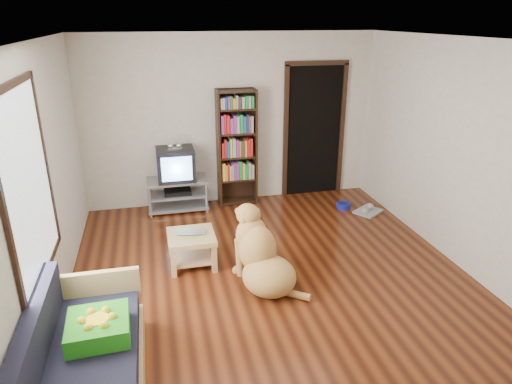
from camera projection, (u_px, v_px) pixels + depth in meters
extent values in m
plane|color=#5D280F|center=(272.00, 278.00, 5.22)|extent=(5.00, 5.00, 0.00)
plane|color=white|center=(276.00, 40.00, 4.28)|extent=(5.00, 5.00, 0.00)
plane|color=beige|center=(231.00, 120.00, 7.02)|extent=(4.50, 0.00, 4.50)
plane|color=beige|center=(395.00, 313.00, 2.48)|extent=(4.50, 0.00, 4.50)
plane|color=beige|center=(43.00, 188.00, 4.27)|extent=(0.00, 5.00, 5.00)
plane|color=beige|center=(463.00, 157.00, 5.23)|extent=(0.00, 5.00, 5.00)
cube|color=green|center=(99.00, 327.00, 3.62)|extent=(0.50, 0.50, 0.16)
imported|color=silver|center=(191.00, 235.00, 5.34)|extent=(0.36, 0.26, 0.03)
cylinder|color=navy|center=(344.00, 205.00, 7.12)|extent=(0.22, 0.22, 0.08)
cube|color=gray|center=(368.00, 211.00, 6.96)|extent=(0.51, 0.49, 0.03)
cube|color=white|center=(29.00, 186.00, 3.75)|extent=(0.02, 1.30, 1.60)
cube|color=black|center=(10.00, 85.00, 3.45)|extent=(0.03, 1.42, 0.06)
cube|color=black|center=(46.00, 273.00, 4.05)|extent=(0.03, 1.42, 0.06)
cube|color=black|center=(6.00, 221.00, 3.11)|extent=(0.03, 0.06, 1.70)
cube|color=black|center=(45.00, 161.00, 4.39)|extent=(0.03, 0.06, 1.70)
cube|color=black|center=(314.00, 132.00, 7.38)|extent=(0.90, 0.02, 2.10)
cube|color=black|center=(286.00, 134.00, 7.27)|extent=(0.07, 0.05, 2.14)
cube|color=black|center=(342.00, 130.00, 7.47)|extent=(0.07, 0.05, 2.14)
cube|color=black|center=(317.00, 63.00, 6.98)|extent=(1.03, 0.05, 0.07)
cube|color=#99999E|center=(177.00, 180.00, 6.90)|extent=(0.90, 0.45, 0.04)
cube|color=#99999E|center=(178.00, 194.00, 6.98)|extent=(0.86, 0.42, 0.03)
cube|color=#99999E|center=(178.00, 206.00, 7.05)|extent=(0.90, 0.45, 0.04)
cylinder|color=#99999E|center=(150.00, 202.00, 6.71)|extent=(0.04, 0.04, 0.50)
cylinder|color=#99999E|center=(207.00, 197.00, 6.89)|extent=(0.04, 0.04, 0.50)
cylinder|color=#99999E|center=(149.00, 192.00, 7.07)|extent=(0.04, 0.04, 0.50)
cylinder|color=#99999E|center=(203.00, 188.00, 7.25)|extent=(0.04, 0.04, 0.50)
cube|color=black|center=(178.00, 191.00, 6.96)|extent=(0.40, 0.30, 0.07)
cube|color=black|center=(176.00, 164.00, 6.80)|extent=(0.55, 0.48, 0.48)
cube|color=black|center=(175.00, 160.00, 6.99)|extent=(0.40, 0.14, 0.36)
cube|color=#8CBFF2|center=(177.00, 169.00, 6.58)|extent=(0.44, 0.02, 0.36)
cube|color=silver|center=(175.00, 149.00, 6.67)|extent=(0.20, 0.07, 0.02)
sphere|color=silver|center=(170.00, 146.00, 6.64)|extent=(0.09, 0.09, 0.09)
sphere|color=silver|center=(179.00, 145.00, 6.66)|extent=(0.09, 0.09, 0.09)
cube|color=black|center=(219.00, 149.00, 6.97)|extent=(0.03, 0.30, 1.80)
cube|color=black|center=(255.00, 147.00, 7.09)|extent=(0.03, 0.30, 1.80)
cube|color=black|center=(235.00, 146.00, 7.16)|extent=(0.60, 0.02, 1.80)
cube|color=black|center=(238.00, 200.00, 7.34)|extent=(0.56, 0.28, 0.02)
cube|color=black|center=(237.00, 179.00, 7.21)|extent=(0.56, 0.28, 0.03)
cube|color=black|center=(237.00, 156.00, 7.08)|extent=(0.56, 0.28, 0.02)
cube|color=black|center=(237.00, 133.00, 6.94)|extent=(0.56, 0.28, 0.02)
cube|color=black|center=(236.00, 109.00, 6.81)|extent=(0.56, 0.28, 0.02)
cube|color=black|center=(236.00, 91.00, 6.71)|extent=(0.56, 0.28, 0.02)
cube|color=#1E1E2D|center=(87.00, 367.00, 3.44)|extent=(0.74, 1.74, 0.18)
cube|color=#1E1E2D|center=(33.00, 345.00, 3.27)|extent=(0.12, 1.74, 0.40)
cube|color=tan|center=(95.00, 287.00, 4.16)|extent=(0.80, 0.06, 0.30)
cube|color=tan|center=(191.00, 237.00, 5.38)|extent=(0.55, 0.55, 0.06)
cube|color=tan|center=(192.00, 257.00, 5.48)|extent=(0.45, 0.45, 0.03)
cube|color=tan|center=(173.00, 264.00, 5.19)|extent=(0.06, 0.06, 0.34)
cube|color=tan|center=(214.00, 259.00, 5.29)|extent=(0.06, 0.06, 0.34)
cube|color=tan|center=(171.00, 245.00, 5.62)|extent=(0.06, 0.06, 0.34)
cube|color=tan|center=(209.00, 241.00, 5.72)|extent=(0.06, 0.06, 0.34)
ellipsoid|color=tan|center=(269.00, 276.00, 4.94)|extent=(0.76, 0.79, 0.42)
ellipsoid|color=#B59645|center=(257.00, 249.00, 5.03)|extent=(0.55, 0.57, 0.56)
ellipsoid|color=#CB854E|center=(251.00, 234.00, 5.07)|extent=(0.46, 0.43, 0.40)
ellipsoid|color=#B68646|center=(248.00, 214.00, 5.04)|extent=(0.35, 0.36, 0.25)
ellipsoid|color=gold|center=(241.00, 213.00, 5.15)|extent=(0.18, 0.24, 0.10)
sphere|color=black|center=(237.00, 210.00, 5.23)|extent=(0.05, 0.05, 0.05)
ellipsoid|color=#CB864E|center=(243.00, 219.00, 4.96)|extent=(0.09, 0.10, 0.17)
ellipsoid|color=gold|center=(257.00, 215.00, 5.06)|extent=(0.09, 0.10, 0.17)
cylinder|color=#C08349|center=(240.00, 257.00, 5.22)|extent=(0.13, 0.16, 0.46)
cylinder|color=tan|center=(252.00, 253.00, 5.31)|extent=(0.13, 0.16, 0.46)
sphere|color=#B38145|center=(237.00, 270.00, 5.34)|extent=(0.12, 0.12, 0.12)
sphere|color=#B97647|center=(250.00, 266.00, 5.43)|extent=(0.12, 0.12, 0.12)
cylinder|color=tan|center=(293.00, 294.00, 4.87)|extent=(0.36, 0.31, 0.09)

